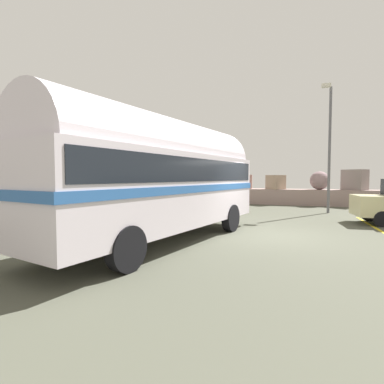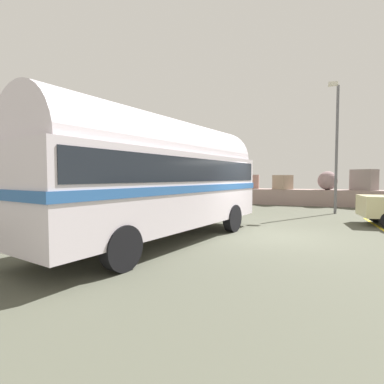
% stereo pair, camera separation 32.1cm
% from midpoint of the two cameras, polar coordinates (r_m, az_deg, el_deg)
% --- Properties ---
extents(ground, '(32.00, 26.00, 0.02)m').
position_cam_midpoint_polar(ground, '(10.10, 16.30, -8.27)').
color(ground, '#4C4D40').
extents(breakwater, '(31.36, 2.43, 2.45)m').
position_cam_midpoint_polar(breakwater, '(21.69, 19.44, -0.32)').
color(breakwater, gray).
rests_on(breakwater, ground).
extents(vintage_coach, '(4.31, 8.90, 3.70)m').
position_cam_midpoint_polar(vintage_coach, '(8.69, -5.02, 3.57)').
color(vintage_coach, black).
rests_on(vintage_coach, ground).
extents(second_coach, '(3.64, 8.84, 3.70)m').
position_cam_midpoint_polar(second_coach, '(12.04, -25.35, 3.12)').
color(second_coach, black).
rests_on(second_coach, ground).
extents(lamp_post, '(0.60, 0.87, 6.72)m').
position_cam_midpoint_polar(lamp_post, '(17.19, 26.90, 8.69)').
color(lamp_post, '#5B5B60').
rests_on(lamp_post, ground).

